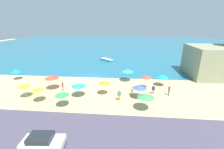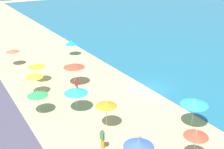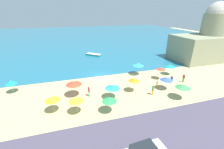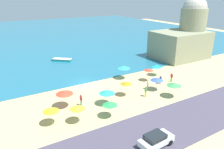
# 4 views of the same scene
# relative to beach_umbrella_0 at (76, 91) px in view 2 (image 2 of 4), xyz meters

# --- Properties ---
(ground_plane) EXTENTS (160.00, 160.00, 0.00)m
(ground_plane) POSITION_rel_beach_umbrella_0_xyz_m (0.17, 9.08, -2.04)
(ground_plane) COLOR tan
(beach_umbrella_0) EXTENTS (2.32, 2.32, 2.34)m
(beach_umbrella_0) POSITION_rel_beach_umbrella_0_xyz_m (0.00, 0.00, 0.00)
(beach_umbrella_0) COLOR #B2B2B7
(beach_umbrella_0) RESTS_ON ground_plane
(beach_umbrella_1) EXTENTS (1.92, 1.92, 2.30)m
(beach_umbrella_1) POSITION_rel_beach_umbrella_0_xyz_m (-15.56, 6.51, -0.07)
(beach_umbrella_1) COLOR #B2B2B7
(beach_umbrella_1) RESTS_ON ground_plane
(beach_umbrella_2) EXTENTS (2.20, 2.20, 2.36)m
(beach_umbrella_2) POSITION_rel_beach_umbrella_0_xyz_m (9.82, 0.17, -0.00)
(beach_umbrella_2) COLOR #B2B2B7
(beach_umbrella_2) RESTS_ON ground_plane
(beach_umbrella_3) EXTENTS (1.92, 1.92, 2.48)m
(beach_umbrella_3) POSITION_rel_beach_umbrella_0_xyz_m (-5.58, -2.33, 0.14)
(beach_umbrella_3) COLOR #B2B2B7
(beach_umbrella_3) RESTS_ON ground_plane
(beach_umbrella_6) EXTENTS (1.87, 1.87, 2.47)m
(beach_umbrella_6) POSITION_rel_beach_umbrella_0_xyz_m (4.07, 0.99, 0.18)
(beach_umbrella_6) COLOR #B2B2B7
(beach_umbrella_6) RESTS_ON ground_plane
(beach_umbrella_7) EXTENTS (1.98, 1.98, 2.35)m
(beach_umbrella_7) POSITION_rel_beach_umbrella_0_xyz_m (-8.61, -1.07, 0.04)
(beach_umbrella_7) COLOR #B2B2B7
(beach_umbrella_7) RESTS_ON ground_plane
(beach_umbrella_8) EXTENTS (1.80, 1.80, 2.57)m
(beach_umbrella_8) POSITION_rel_beach_umbrella_0_xyz_m (11.31, 4.13, 0.25)
(beach_umbrella_8) COLOR #B2B2B7
(beach_umbrella_8) RESTS_ON ground_plane
(beach_umbrella_9) EXTENTS (2.49, 2.49, 2.66)m
(beach_umbrella_9) POSITION_rel_beach_umbrella_0_xyz_m (-5.62, 2.39, 0.31)
(beach_umbrella_9) COLOR #B2B2B7
(beach_umbrella_9) RESTS_ON ground_plane
(beach_umbrella_10) EXTENTS (1.98, 1.98, 2.25)m
(beach_umbrella_10) POSITION_rel_beach_umbrella_0_xyz_m (-1.43, -3.30, -0.06)
(beach_umbrella_10) COLOR #B2B2B7
(beach_umbrella_10) RESTS_ON ground_plane
(beach_umbrella_11) EXTENTS (1.86, 1.86, 2.32)m
(beach_umbrella_11) POSITION_rel_beach_umbrella_0_xyz_m (-15.87, -2.10, 0.03)
(beach_umbrella_11) COLOR #B2B2B7
(beach_umbrella_11) RESTS_ON ground_plane
(beach_umbrella_12) EXTENTS (2.43, 2.43, 2.67)m
(beach_umbrella_12) POSITION_rel_beach_umbrella_0_xyz_m (7.99, 7.50, 0.32)
(beach_umbrella_12) COLOR #B2B2B7
(beach_umbrella_12) RESTS_ON ground_plane
(bather_0) EXTENTS (0.28, 0.56, 1.79)m
(bather_0) POSITION_rel_beach_umbrella_0_xyz_m (-3.45, 1.66, -1.03)
(bather_0) COLOR teal
(bather_0) RESTS_ON ground_plane
(bather_2) EXTENTS (0.34, 0.53, 1.63)m
(bather_2) POSITION_rel_beach_umbrella_0_xyz_m (8.70, 1.17, -1.12)
(bather_2) COLOR gold
(bather_2) RESTS_ON ground_plane
(bather_3) EXTENTS (0.55, 0.31, 1.79)m
(bather_3) POSITION_rel_beach_umbrella_0_xyz_m (6.62, -0.90, -1.03)
(bather_3) COLOR orange
(bather_3) RESTS_ON ground_plane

